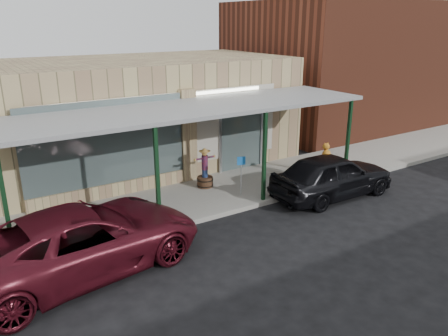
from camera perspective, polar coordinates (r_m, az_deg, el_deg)
ground at (r=11.61m, az=4.44°, el=-10.17°), size 120.00×120.00×0.00m
sidewalk at (r=14.32m, az=-4.20°, el=-4.01°), size 40.00×3.20×0.15m
storefront at (r=17.72m, az=-11.45°, el=6.96°), size 12.00×6.25×4.20m
awning at (r=13.42m, az=-4.41°, el=7.57°), size 12.00×3.00×3.04m
block_buildings_near at (r=19.20m, az=-7.23°, el=13.13°), size 61.00×8.00×8.00m
barrel_scarecrow at (r=14.93m, az=-2.51°, el=-0.76°), size 0.81×0.70×1.39m
barrel_pumpkin at (r=15.96m, az=10.83°, el=-0.50°), size 0.85×0.85×0.79m
handicap_sign at (r=14.06m, az=2.25°, el=-0.35°), size 0.26×0.11×1.32m
parked_sedan at (r=14.85m, az=13.97°, el=-0.91°), size 4.41×2.03×1.56m
car_maroon at (r=10.75m, az=-17.88°, el=-8.89°), size 5.94×3.40×1.56m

